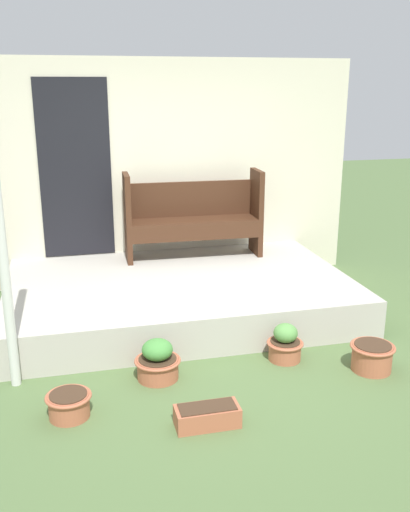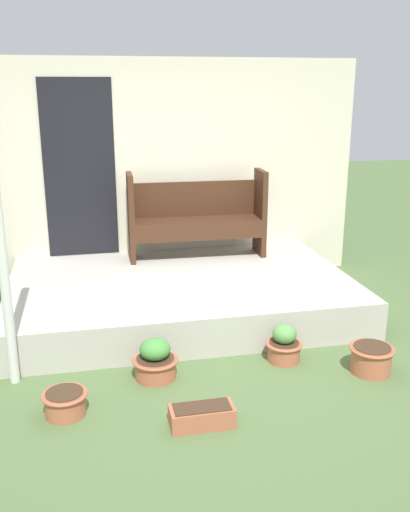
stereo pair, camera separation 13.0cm
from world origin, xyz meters
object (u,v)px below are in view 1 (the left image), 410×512
flower_pot_middle (158,362)px  flower_pot_right (285,344)px  support_post (3,255)px  bench (193,214)px  planter_box_rect (207,416)px  flower_pot_left (69,404)px  flower_pot_far_right (372,356)px

flower_pot_middle → flower_pot_right: (1.13, 0.06, -0.00)m
support_post → bench: bearing=45.6°
flower_pot_middle → flower_pot_right: bearing=3.3°
flower_pot_middle → planter_box_rect: size_ratio=0.84×
support_post → flower_pot_right: bearing=-2.8°
support_post → flower_pot_left: size_ratio=6.50×
flower_pot_left → flower_pot_right: size_ratio=1.00×
flower_pot_far_right → flower_pot_left: bearing=-177.3°
support_post → bench: support_post is taller
flower_pot_middle → flower_pot_right: size_ratio=1.14×
flower_pot_far_right → planter_box_rect: bearing=-163.2°
flower_pot_left → flower_pot_right: flower_pot_right is taller
flower_pot_right → planter_box_rect: bearing=-137.8°
support_post → flower_pot_far_right: (2.89, -0.46, -0.96)m
bench → flower_pot_far_right: bearing=-65.6°
support_post → planter_box_rect: bearing=-34.5°
support_post → bench: size_ratio=1.38×
flower_pot_left → flower_pot_right: 1.90m
bench → flower_pot_left: bearing=-118.7°
planter_box_rect → flower_pot_middle: bearing=106.9°
bench → planter_box_rect: bearing=-98.9°
flower_pot_left → flower_pot_far_right: (2.48, 0.12, 0.03)m
bench → flower_pot_far_right: 2.70m
support_post → flower_pot_middle: size_ratio=5.72×
bench → planter_box_rect: bench is taller
flower_pot_middle → planter_box_rect: bearing=-73.1°
flower_pot_left → flower_pot_far_right: size_ratio=0.89×
flower_pot_middle → bench: bearing=69.9°
bench → flower_pot_far_right: bench is taller
flower_pot_far_right → flower_pot_middle: bearing=170.8°
support_post → flower_pot_left: (0.41, -0.58, -0.98)m
flower_pot_right → support_post: bearing=177.2°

